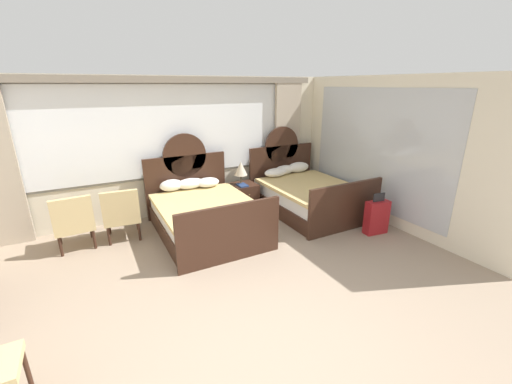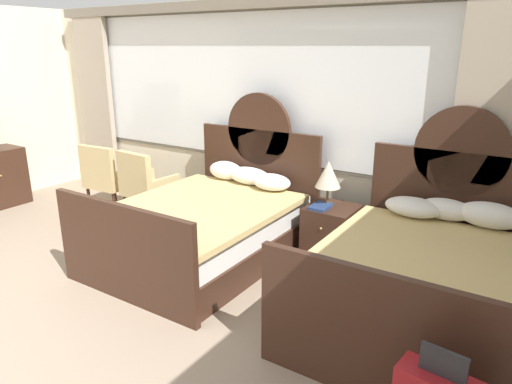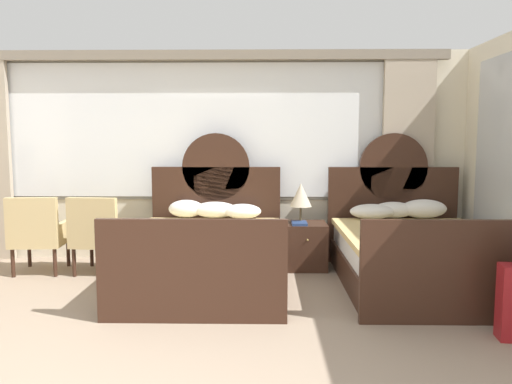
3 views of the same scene
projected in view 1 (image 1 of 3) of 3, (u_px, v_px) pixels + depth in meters
The scene contains 11 objects.
ground_plane at pixel (274, 343), 3.32m from camera, with size 24.00×24.00×0.00m, color gray.
wall_back_window at pixel (167, 143), 6.24m from camera, with size 6.95×0.22×2.70m.
wall_right_mirror at pixel (389, 152), 5.92m from camera, with size 0.08×4.64×2.70m.
bed_near_window at pixel (205, 214), 5.71m from camera, with size 1.63×2.21×1.65m.
bed_near_mirror at pixel (307, 194), 6.72m from camera, with size 1.63×2.21×1.65m.
nightstand_between_beds at pixel (244, 197), 6.81m from camera, with size 0.50×0.52×0.56m.
table_lamp_on_nightstand at pixel (241, 169), 6.59m from camera, with size 0.27×0.27×0.48m.
book_on_nightstand at pixel (242, 185), 6.60m from camera, with size 0.18×0.26×0.03m.
armchair_by_window_left at pixel (122, 213), 5.41m from camera, with size 0.62×0.62×0.92m.
armchair_by_window_centre at pixel (73, 221), 5.09m from camera, with size 0.61×0.61×0.92m.
suitcase_on_floor at pixel (377, 217), 5.69m from camera, with size 0.44×0.23×0.75m.
Camera 1 is at (-1.41, -2.25, 2.54)m, focal length 22.58 mm.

